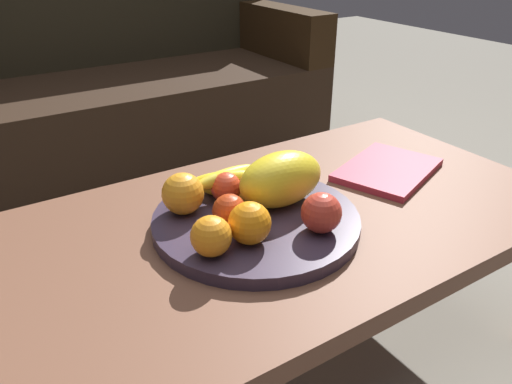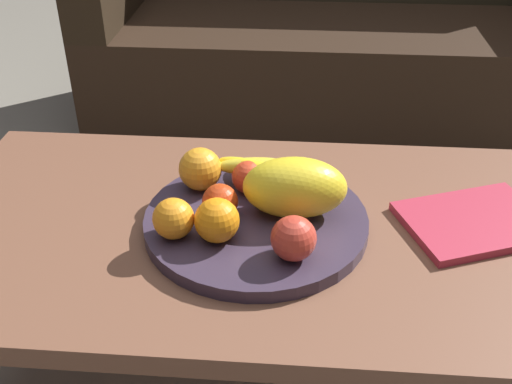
{
  "view_description": "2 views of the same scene",
  "coord_description": "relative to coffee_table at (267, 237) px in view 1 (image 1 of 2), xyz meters",
  "views": [
    {
      "loc": [
        -0.48,
        -0.71,
        0.92
      ],
      "look_at": [
        -0.03,
        -0.01,
        0.49
      ],
      "focal_mm": 35.06,
      "sensor_mm": 36.0,
      "label": 1
    },
    {
      "loc": [
        0.04,
        -0.88,
        1.06
      ],
      "look_at": [
        -0.03,
        -0.01,
        0.49
      ],
      "focal_mm": 42.42,
      "sensor_mm": 36.0,
      "label": 2
    }
  ],
  "objects": [
    {
      "name": "ground_plane",
      "position": [
        0.0,
        0.0,
        -0.37
      ],
      "size": [
        8.0,
        8.0,
        0.0
      ],
      "primitive_type": "plane",
      "color": "slate"
    },
    {
      "name": "apple_front",
      "position": [
        -0.05,
        0.07,
        0.1
      ],
      "size": [
        0.06,
        0.06,
        0.06
      ],
      "primitive_type": "sphere",
      "color": "red",
      "rests_on": "fruit_bowl"
    },
    {
      "name": "orange_right",
      "position": [
        -0.14,
        0.08,
        0.11
      ],
      "size": [
        0.08,
        0.08,
        0.08
      ],
      "primitive_type": "sphere",
      "color": "orange",
      "rests_on": "fruit_bowl"
    },
    {
      "name": "couch",
      "position": [
        0.13,
        1.34,
        -0.07
      ],
      "size": [
        1.7,
        0.7,
        0.9
      ],
      "color": "black",
      "rests_on": "ground_plane"
    },
    {
      "name": "apple_right",
      "position": [
        0.04,
        -0.12,
        0.1
      ],
      "size": [
        0.07,
        0.07,
        0.07
      ],
      "primitive_type": "sphere",
      "color": "#BF3828",
      "rests_on": "fruit_bowl"
    },
    {
      "name": "melon_large_front",
      "position": [
        0.03,
        0.01,
        0.12
      ],
      "size": [
        0.19,
        0.11,
        0.11
      ],
      "primitive_type": "ellipsoid",
      "rotation": [
        0.0,
        0.0,
        0.04
      ],
      "color": "yellow",
      "rests_on": "fruit_bowl"
    },
    {
      "name": "banana_bunch",
      "position": [
        -0.04,
        0.08,
        0.1
      ],
      "size": [
        0.16,
        0.15,
        0.06
      ],
      "color": "gold",
      "rests_on": "fruit_bowl"
    },
    {
      "name": "fruit_bowl",
      "position": [
        -0.03,
        -0.01,
        0.05
      ],
      "size": [
        0.4,
        0.4,
        0.03
      ],
      "primitive_type": "cylinder",
      "color": "#372B3D",
      "rests_on": "coffee_table"
    },
    {
      "name": "magazine",
      "position": [
        0.36,
        0.03,
        0.05
      ],
      "size": [
        0.3,
        0.26,
        0.02
      ],
      "primitive_type": "cube",
      "rotation": [
        0.0,
        0.0,
        0.36
      ],
      "color": "#AD2B3F",
      "rests_on": "coffee_table"
    },
    {
      "name": "coffee_table",
      "position": [
        0.0,
        0.0,
        0.0
      ],
      "size": [
        1.27,
        0.64,
        0.41
      ],
      "color": "brown",
      "rests_on": "ground_plane"
    },
    {
      "name": "orange_left",
      "position": [
        -0.09,
        -0.08,
        0.1
      ],
      "size": [
        0.08,
        0.08,
        0.08
      ],
      "primitive_type": "sphere",
      "color": "orange",
      "rests_on": "fruit_bowl"
    },
    {
      "name": "apple_left",
      "position": [
        -0.09,
        -0.02,
        0.1
      ],
      "size": [
        0.06,
        0.06,
        0.06
      ],
      "primitive_type": "sphere",
      "color": "#B43513",
      "rests_on": "fruit_bowl"
    },
    {
      "name": "orange_front",
      "position": [
        -0.17,
        -0.08,
        0.1
      ],
      "size": [
        0.07,
        0.07,
        0.07
      ],
      "primitive_type": "sphere",
      "color": "orange",
      "rests_on": "fruit_bowl"
    }
  ]
}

